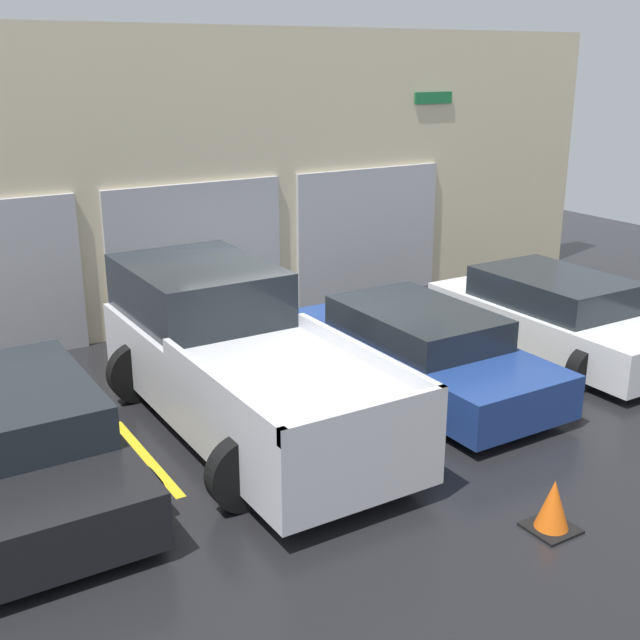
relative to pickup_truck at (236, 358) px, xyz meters
name	(u,v)px	position (x,y,z in m)	size (l,w,h in m)	color
ground_plane	(293,377)	(1.37, 0.93, -0.87)	(28.00, 28.00, 0.00)	black
shophouse_building	(197,182)	(1.36, 4.22, 1.59)	(17.73, 0.68, 5.02)	beige
pickup_truck	(236,358)	(0.00, 0.00, 0.00)	(2.55, 5.27, 1.87)	silver
sedan_white	(555,316)	(5.47, -0.29, -0.28)	(2.19, 4.23, 1.26)	white
sedan_side	(419,350)	(2.73, -0.29, -0.32)	(2.19, 4.36, 1.15)	navy
van_right	(20,440)	(-2.73, -0.29, -0.30)	(2.17, 4.29, 1.20)	black
parking_stripe_left	(146,456)	(-1.37, -0.32, -0.87)	(0.12, 2.20, 0.01)	gold
parking_stripe_centre	(339,406)	(1.37, -0.32, -0.87)	(0.12, 2.20, 0.01)	gold
parking_stripe_right	(490,368)	(4.10, -0.32, -0.87)	(0.12, 2.20, 0.01)	gold
parking_stripe_far_right	(610,337)	(6.84, -0.32, -0.87)	(0.12, 2.20, 0.01)	gold
traffic_cone	(553,507)	(1.56, -3.93, -0.62)	(0.47, 0.47, 0.55)	black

